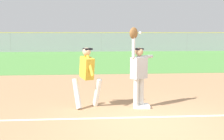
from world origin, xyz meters
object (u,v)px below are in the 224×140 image
object	(u,v)px
parked_car_blue	(34,45)
parked_car_tan	(133,45)
first_base	(143,106)
parked_car_white	(85,45)
runner	(87,73)
fielder	(138,69)
baseball	(140,33)

from	to	relation	value
parked_car_blue	parked_car_tan	distance (m)	12.21
first_base	parked_car_white	bearing A→B (deg)	93.99
runner	parked_car_white	bearing A→B (deg)	65.98
runner	parked_car_blue	world-z (taller)	runner
fielder	baseball	size ratio (longest dim) A/B	30.81
parked_car_blue	parked_car_white	bearing A→B (deg)	9.52
parked_car_white	first_base	bearing A→B (deg)	-87.27
baseball	parked_car_white	size ratio (longest dim) A/B	0.02
first_base	runner	bearing A→B (deg)	175.86
first_base	parked_car_white	size ratio (longest dim) A/B	0.09
parked_car_blue	first_base	bearing A→B (deg)	-68.83
baseball	parked_car_tan	size ratio (longest dim) A/B	0.02
baseball	parked_car_white	bearing A→B (deg)	93.82
first_base	parked_car_blue	size ratio (longest dim) A/B	0.08
parked_car_blue	parked_car_white	world-z (taller)	same
parked_car_white	parked_car_tan	distance (m)	6.02
first_base	parked_car_tan	size ratio (longest dim) A/B	0.09
baseball	parked_car_tan	world-z (taller)	baseball
baseball	parked_car_white	distance (m)	27.33
baseball	parked_car_white	xyz separation A→B (m)	(-1.82, 27.23, -1.45)
first_base	fielder	world-z (taller)	fielder
runner	first_base	bearing A→B (deg)	-28.84
parked_car_white	fielder	bearing A→B (deg)	-87.57
first_base	runner	distance (m)	1.85
parked_car_tan	runner	bearing A→B (deg)	-101.44
fielder	parked_car_blue	size ratio (longest dim) A/B	0.50
runner	baseball	distance (m)	1.88
runner	parked_car_tan	distance (m)	27.39
parked_car_white	baseball	bearing A→B (deg)	-87.44
baseball	parked_car_blue	size ratio (longest dim) A/B	0.02
fielder	parked_car_tan	world-z (taller)	fielder
first_base	parked_car_white	xyz separation A→B (m)	(-1.90, 27.30, 0.63)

